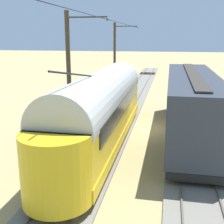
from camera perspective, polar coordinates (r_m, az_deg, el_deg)
ground_plane at (r=20.28m, az=7.40°, el=-3.32°), size 220.00×220.00×0.00m
track_streetcar_siding at (r=20.58m, az=14.59°, el=-3.26°), size 2.80×80.00×0.18m
track_adjacent_siding at (r=20.86m, az=0.44°, el=-2.53°), size 2.80×80.00×0.18m
vintage_streetcar at (r=16.65m, az=-2.02°, el=0.92°), size 2.65×16.37×4.96m
boxcar_adjacent at (r=18.84m, az=15.19°, el=1.74°), size 2.96×14.14×3.85m
catenary_pole_foreground at (r=33.55m, az=0.63°, el=10.79°), size 2.71×0.28×7.69m
catenary_pole_mid_near at (r=18.59m, az=-8.26°, el=7.68°), size 2.71×0.28×7.69m
overhead_wire_run at (r=11.08m, az=-9.19°, el=19.43°), size 2.51×50.48×0.18m
switch_stand at (r=33.79m, az=15.74°, el=4.64°), size 0.50×0.30×1.24m
spare_tie_stack at (r=23.51m, az=-4.89°, el=-0.08°), size 2.40×2.40×0.54m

